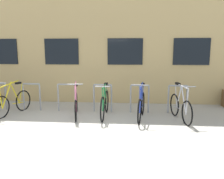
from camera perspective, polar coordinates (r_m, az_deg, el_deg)
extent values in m
plane|color=#B2ADA0|center=(5.69, -10.01, -10.61)|extent=(42.00, 42.00, 0.00)
cube|color=tan|center=(11.30, -2.48, 12.16)|extent=(28.00, 5.70, 4.87)
cube|color=black|center=(9.71, -26.61, 8.69)|extent=(1.30, 0.04, 0.96)
cube|color=black|center=(8.73, -12.81, 9.47)|extent=(1.30, 0.04, 0.96)
cube|color=black|center=(8.33, 3.37, 9.68)|extent=(1.30, 0.04, 0.96)
cube|color=black|center=(8.62, 19.75, 9.14)|extent=(1.30, 0.04, 0.96)
cylinder|color=gray|center=(8.34, -25.63, -1.67)|extent=(0.05, 0.05, 0.90)
cylinder|color=gray|center=(8.05, -21.77, -1.80)|extent=(0.05, 0.05, 0.90)
cylinder|color=gray|center=(7.81, -18.00, -1.91)|extent=(0.05, 0.05, 0.90)
cylinder|color=gray|center=(7.85, -20.10, 1.35)|extent=(0.57, 0.05, 0.05)
cylinder|color=gray|center=(7.59, -13.63, -2.03)|extent=(0.05, 0.05, 0.90)
cylinder|color=gray|center=(7.43, -9.42, -2.13)|extent=(0.05, 0.05, 0.90)
cylinder|color=gray|center=(7.43, -11.66, 1.30)|extent=(0.57, 0.05, 0.05)
cylinder|color=gray|center=(7.31, -4.65, -2.24)|extent=(0.05, 0.05, 0.90)
cylinder|color=gray|center=(7.24, -0.15, -2.32)|extent=(0.05, 0.05, 0.90)
cylinder|color=gray|center=(7.19, -2.44, 1.21)|extent=(0.57, 0.05, 0.05)
cylinder|color=gray|center=(7.21, 4.81, -2.40)|extent=(0.05, 0.05, 0.90)
cylinder|color=gray|center=(7.24, 9.36, -2.46)|extent=(0.05, 0.05, 0.90)
cylinder|color=gray|center=(7.14, 7.17, 1.09)|extent=(0.57, 0.05, 0.05)
cylinder|color=gray|center=(7.32, 14.26, -2.50)|extent=(0.05, 0.05, 0.90)
cylinder|color=gray|center=(7.43, 18.63, -2.52)|extent=(0.05, 0.05, 0.90)
cylinder|color=gray|center=(7.29, 16.63, 0.93)|extent=(0.57, 0.05, 0.05)
torus|color=black|center=(7.16, 15.74, -3.82)|extent=(0.15, 0.69, 0.69)
torus|color=black|center=(6.31, 18.70, -5.81)|extent=(0.15, 0.69, 0.69)
cylinder|color=#B7B7BC|center=(6.47, 17.95, -2.50)|extent=(0.11, 0.46, 0.75)
cylinder|color=#B7B7BC|center=(6.80, 16.80, -1.94)|extent=(0.09, 0.33, 0.73)
cylinder|color=#B7B7BC|center=(6.54, 17.63, 0.82)|extent=(0.15, 0.72, 0.06)
cylinder|color=#B7B7BC|center=(6.95, 16.40, -4.47)|extent=(0.10, 0.48, 0.07)
cylinder|color=#B7B7BC|center=(7.01, 16.11, -1.35)|extent=(0.06, 0.20, 0.67)
cylinder|color=#B7B7BC|center=(6.25, 18.78, -2.73)|extent=(0.04, 0.08, 0.69)
cube|color=black|center=(6.87, 16.52, 1.46)|extent=(0.13, 0.21, 0.06)
cylinder|color=gray|center=(6.21, 18.88, 0.67)|extent=(0.44, 0.10, 0.03)
torus|color=black|center=(7.43, -9.08, -3.28)|extent=(0.18, 0.64, 0.64)
torus|color=black|center=(6.39, -9.32, -5.45)|extent=(0.18, 0.64, 0.64)
cylinder|color=pink|center=(6.60, -9.33, -1.93)|extent=(0.14, 0.51, 0.79)
cylinder|color=pink|center=(7.03, -9.21, -1.82)|extent=(0.12, 0.39, 0.64)
cylinder|color=pink|center=(6.72, -9.36, 0.98)|extent=(0.22, 0.84, 0.18)
cylinder|color=pink|center=(7.18, -9.13, -3.94)|extent=(0.14, 0.53, 0.07)
cylinder|color=pink|center=(7.29, -9.16, -1.22)|extent=(0.07, 0.20, 0.58)
cylinder|color=pink|center=(6.33, -9.41, -2.22)|extent=(0.04, 0.08, 0.73)
cube|color=black|center=(7.14, -9.25, 1.15)|extent=(0.14, 0.22, 0.06)
cylinder|color=gray|center=(6.28, -9.50, 1.34)|extent=(0.44, 0.12, 0.03)
torus|color=black|center=(7.08, 7.93, -3.59)|extent=(0.15, 0.72, 0.72)
torus|color=black|center=(6.14, 7.05, -5.66)|extent=(0.15, 0.72, 0.72)
cylinder|color=#233893|center=(6.32, 7.39, -2.19)|extent=(0.11, 0.47, 0.77)
cylinder|color=#233893|center=(6.69, 7.71, -1.91)|extent=(0.09, 0.34, 0.68)
cylinder|color=#233893|center=(6.41, 7.59, 0.99)|extent=(0.15, 0.75, 0.12)
cylinder|color=#233893|center=(6.85, 7.73, -4.27)|extent=(0.10, 0.49, 0.07)
cylinder|color=#233893|center=(6.92, 7.92, -1.30)|extent=(0.05, 0.20, 0.62)
cylinder|color=#233893|center=(6.08, 7.15, -2.42)|extent=(0.04, 0.08, 0.70)
cube|color=black|center=(6.78, 7.91, 1.35)|extent=(0.13, 0.21, 0.06)
cylinder|color=gray|center=(6.03, 7.25, 1.16)|extent=(0.44, 0.09, 0.03)
torus|color=black|center=(8.04, -21.81, -2.66)|extent=(0.20, 0.69, 0.70)
torus|color=black|center=(7.35, -26.67, -4.15)|extent=(0.20, 0.69, 0.70)
cylinder|color=yellow|center=(7.47, -25.42, -1.26)|extent=(0.14, 0.46, 0.77)
cylinder|color=yellow|center=(7.75, -23.51, -1.19)|extent=(0.11, 0.34, 0.66)
cylinder|color=yellow|center=(7.53, -24.80, 1.34)|extent=(0.21, 0.74, 0.15)
cylinder|color=yellow|center=(7.87, -22.93, -3.19)|extent=(0.14, 0.48, 0.07)
cylinder|color=yellow|center=(7.92, -22.36, -0.70)|extent=(0.07, 0.20, 0.60)
cylinder|color=yellow|center=(7.30, -26.75, -1.41)|extent=(0.05, 0.08, 0.71)
cube|color=black|center=(7.81, -22.94, 1.54)|extent=(0.14, 0.22, 0.06)
cylinder|color=gray|center=(7.26, -26.84, 1.59)|extent=(0.43, 0.13, 0.03)
torus|color=black|center=(7.27, -1.35, -3.06)|extent=(0.05, 0.74, 0.74)
torus|color=black|center=(6.27, -2.47, -5.16)|extent=(0.05, 0.74, 0.74)
cylinder|color=#1E7238|center=(6.48, -2.15, -2.10)|extent=(0.04, 0.50, 0.69)
cylinder|color=#1E7238|center=(6.88, -1.71, -1.58)|extent=(0.04, 0.37, 0.65)
cylinder|color=#1E7238|center=(6.59, -1.97, 0.88)|extent=(0.05, 0.81, 0.08)
cylinder|color=#1E7238|center=(7.03, -1.60, -3.74)|extent=(0.03, 0.52, 0.08)
cylinder|color=#1E7238|center=(7.12, -1.45, -0.96)|extent=(0.03, 0.20, 0.58)
cylinder|color=#1E7238|center=(6.22, -2.46, -2.36)|extent=(0.03, 0.08, 0.62)
cube|color=black|center=(6.98, -1.55, 1.47)|extent=(0.10, 0.20, 0.06)
cylinder|color=gray|center=(6.18, -2.45, 0.76)|extent=(0.44, 0.03, 0.03)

